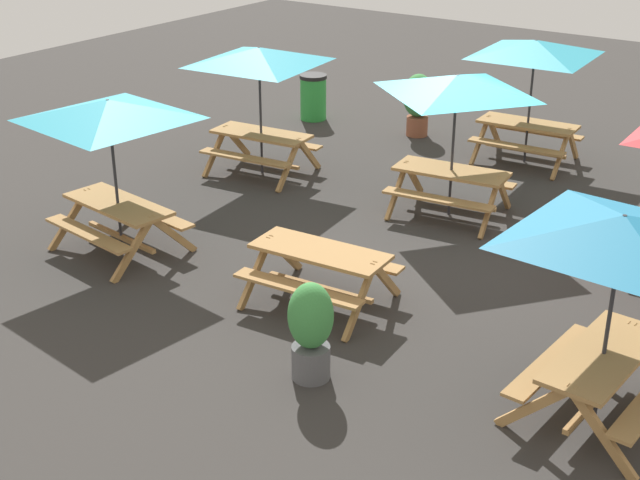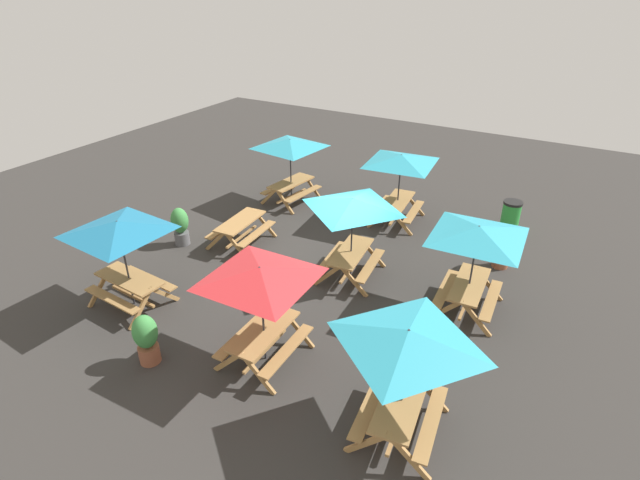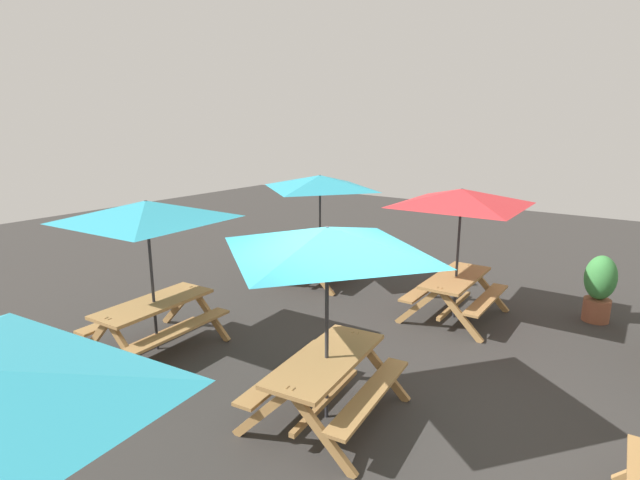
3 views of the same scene
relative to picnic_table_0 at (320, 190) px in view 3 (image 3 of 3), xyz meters
The scene contains 6 objects.
ground_plane 5.58m from the picnic_table_0, 139.29° to the right, with size 31.41×31.41×0.00m, color #33302D.
picnic_table_0 is the anchor object (origin of this frame).
picnic_table_2 4.23m from the picnic_table_0, behind, with size 2.82×2.82×2.34m.
picnic_table_4 5.22m from the picnic_table_0, 143.60° to the right, with size 2.22×2.22×2.34m.
picnic_table_7 3.21m from the picnic_table_0, 96.43° to the right, with size 2.83×2.83×2.34m.
potted_plant_0 5.51m from the picnic_table_0, 80.00° to the right, with size 0.51×0.51×1.18m.
Camera 3 is at (-4.57, -2.69, 3.41)m, focal length 28.00 mm.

